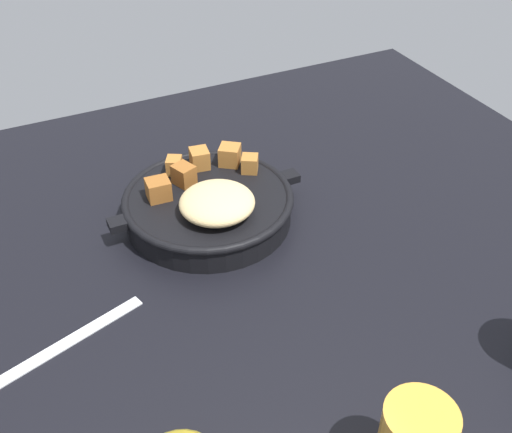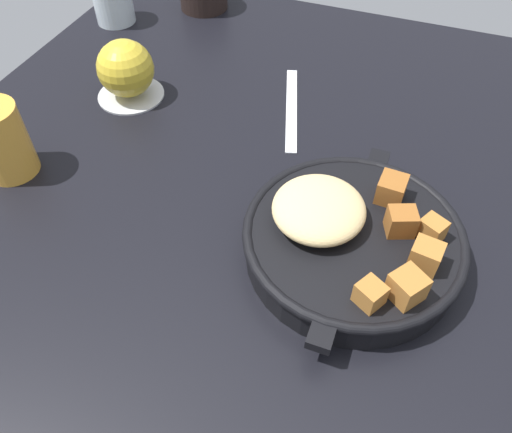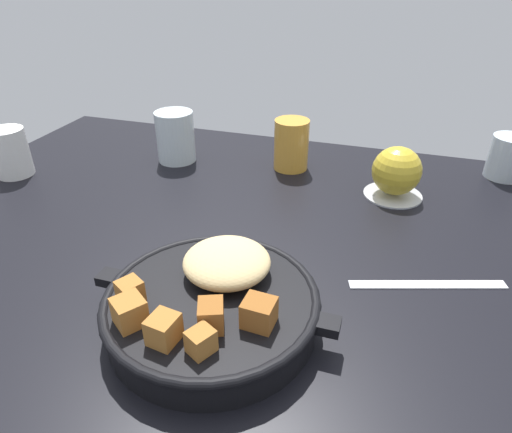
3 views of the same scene
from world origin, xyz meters
The scene contains 3 objects.
ground_plane centered at (0.00, 0.00, -1.20)cm, with size 118.41×100.52×2.40cm, color black.
cast_iron_skillet centered at (1.81, -9.94, 2.92)cm, with size 28.82×24.48×7.56cm.
butter_knife centered at (25.61, 4.51, 0.18)cm, with size 20.22×1.60×0.36cm, color silver.
Camera 1 is at (26.49, 57.06, 55.52)cm, focal length 43.55 mm.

